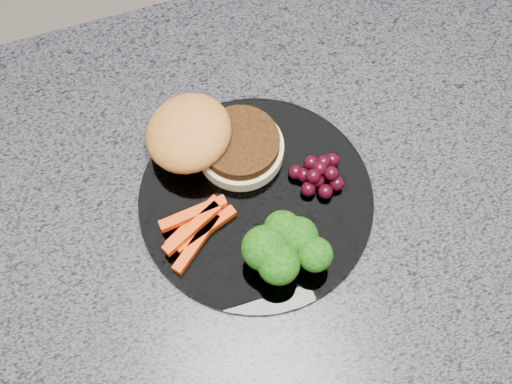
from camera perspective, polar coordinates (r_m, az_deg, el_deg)
island_cabinet at (r=1.25m, az=5.22°, el=-7.85°), size 1.20×0.60×0.86m
countertop at (r=0.83m, az=7.80°, el=0.87°), size 1.20×0.60×0.04m
plate at (r=0.79m, az=0.00°, el=-0.68°), size 0.26×0.26×0.01m
burger at (r=0.79m, az=-3.92°, el=4.19°), size 0.18×0.15×0.05m
carrot_sticks at (r=0.76m, az=-4.81°, el=-2.84°), size 0.09×0.07×0.02m
broccoli at (r=0.73m, az=2.24°, el=-4.46°), size 0.09×0.08×0.06m
grape_bunch at (r=0.79m, az=5.06°, el=1.48°), size 0.06×0.05×0.03m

